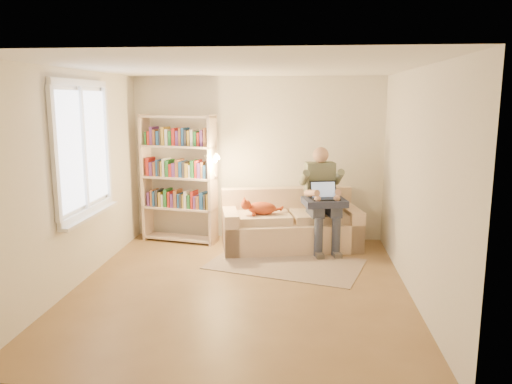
# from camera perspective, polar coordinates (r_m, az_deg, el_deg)

# --- Properties ---
(floor) EXTENTS (4.50, 4.50, 0.00)m
(floor) POSITION_cam_1_polar(r_m,az_deg,el_deg) (6.17, -1.75, -10.81)
(floor) COLOR brown
(floor) RESTS_ON ground
(ceiling) EXTENTS (4.00, 4.50, 0.02)m
(ceiling) POSITION_cam_1_polar(r_m,az_deg,el_deg) (5.75, -1.90, 14.08)
(ceiling) COLOR white
(ceiling) RESTS_ON wall_back
(wall_left) EXTENTS (0.02, 4.50, 2.60)m
(wall_left) POSITION_cam_1_polar(r_m,az_deg,el_deg) (6.38, -19.94, 1.39)
(wall_left) COLOR silver
(wall_left) RESTS_ON floor
(wall_right) EXTENTS (0.02, 4.50, 2.60)m
(wall_right) POSITION_cam_1_polar(r_m,az_deg,el_deg) (5.92, 17.78, 0.84)
(wall_right) COLOR silver
(wall_right) RESTS_ON floor
(wall_back) EXTENTS (4.00, 0.02, 2.60)m
(wall_back) POSITION_cam_1_polar(r_m,az_deg,el_deg) (8.03, 0.17, 3.82)
(wall_back) COLOR silver
(wall_back) RESTS_ON floor
(wall_front) EXTENTS (4.00, 0.02, 2.60)m
(wall_front) POSITION_cam_1_polar(r_m,az_deg,el_deg) (3.65, -6.22, -4.60)
(wall_front) COLOR silver
(wall_front) RESTS_ON floor
(window) EXTENTS (0.12, 1.52, 1.69)m
(window) POSITION_cam_1_polar(r_m,az_deg,el_deg) (6.53, -18.82, 2.33)
(window) COLOR white
(window) RESTS_ON wall_left
(sofa) EXTENTS (2.20, 1.33, 0.87)m
(sofa) POSITION_cam_1_polar(r_m,az_deg,el_deg) (7.69, 3.89, -3.98)
(sofa) COLOR beige
(sofa) RESTS_ON floor
(person) EXTENTS (0.56, 0.76, 1.54)m
(person) POSITION_cam_1_polar(r_m,az_deg,el_deg) (7.52, 7.54, -0.15)
(person) COLOR #68715B
(person) RESTS_ON sofa
(cat) EXTENTS (0.62, 0.32, 0.24)m
(cat) POSITION_cam_1_polar(r_m,az_deg,el_deg) (7.41, 0.34, -1.82)
(cat) COLOR #CE5428
(cat) RESTS_ON sofa
(blanket) EXTENTS (0.69, 0.61, 0.10)m
(blanket) POSITION_cam_1_polar(r_m,az_deg,el_deg) (7.39, 8.11, -1.13)
(blanket) COLOR #272C44
(blanket) RESTS_ON person
(laptop) EXTENTS (0.45, 0.40, 0.33)m
(laptop) POSITION_cam_1_polar(r_m,az_deg,el_deg) (7.38, 8.10, -0.28)
(laptop) COLOR black
(laptop) RESTS_ON blanket
(bookshelf) EXTENTS (1.32, 0.63, 2.01)m
(bookshelf) POSITION_cam_1_polar(r_m,az_deg,el_deg) (7.92, -8.82, 2.22)
(bookshelf) COLOR beige
(bookshelf) RESTS_ON floor
(rug) EXTENTS (2.29, 1.73, 0.01)m
(rug) POSITION_cam_1_polar(r_m,az_deg,el_deg) (6.97, 3.39, -8.21)
(rug) COLOR gray
(rug) RESTS_ON floor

